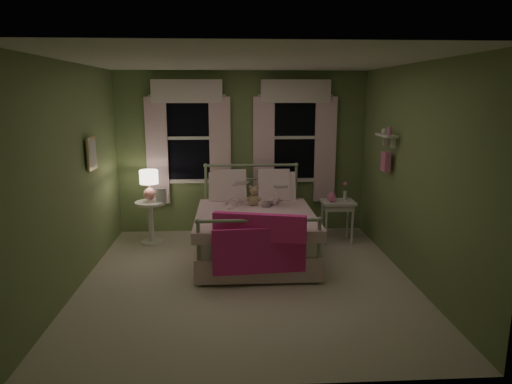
{
  "coord_description": "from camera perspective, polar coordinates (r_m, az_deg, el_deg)",
  "views": [
    {
      "loc": [
        -0.19,
        -5.27,
        2.24
      ],
      "look_at": [
        0.14,
        0.48,
        1.0
      ],
      "focal_mm": 32.0,
      "sensor_mm": 36.0,
      "label": 1
    }
  ],
  "objects": [
    {
      "name": "table_lamp",
      "position": [
        6.99,
        -13.22,
        1.25
      ],
      "size": [
        0.27,
        0.27,
        0.45
      ],
      "color": "#E79488",
      "rests_on": "nightstand_left"
    },
    {
      "name": "nightstand_right",
      "position": [
        7.06,
        10.16,
        -1.88
      ],
      "size": [
        0.5,
        0.4,
        0.64
      ],
      "color": "white",
      "rests_on": "ground"
    },
    {
      "name": "child_left",
      "position": [
        6.64,
        -2.8,
        1.07
      ],
      "size": [
        0.31,
        0.23,
        0.79
      ],
      "primitive_type": "imported",
      "rotation": [
        0.0,
        0.0,
        2.98
      ],
      "color": "#F7D1DD",
      "rests_on": "bed"
    },
    {
      "name": "bud_vase",
      "position": [
        7.08,
        11.08,
        0.12
      ],
      "size": [
        0.06,
        0.06,
        0.28
      ],
      "color": "white",
      "rests_on": "nightstand_right"
    },
    {
      "name": "room_shell",
      "position": [
        5.36,
        -1.16,
        2.04
      ],
      "size": [
        4.2,
        4.2,
        4.2
      ],
      "color": "beige",
      "rests_on": "ground"
    },
    {
      "name": "book_nightstand",
      "position": [
        6.96,
        -12.4,
        -1.26
      ],
      "size": [
        0.2,
        0.25,
        0.02
      ],
      "primitive_type": "imported",
      "rotation": [
        0.0,
        0.0,
        -0.16
      ],
      "color": "beige",
      "rests_on": "nightstand_left"
    },
    {
      "name": "teddy_bear",
      "position": [
        6.53,
        -0.31,
        -0.65
      ],
      "size": [
        0.22,
        0.17,
        0.3
      ],
      "color": "tan",
      "rests_on": "bed"
    },
    {
      "name": "wall_shelf",
      "position": [
        6.37,
        15.98,
        5.23
      ],
      "size": [
        0.15,
        0.5,
        0.6
      ],
      "color": "white",
      "rests_on": "room_shell"
    },
    {
      "name": "nightstand_left",
      "position": [
        7.11,
        -13.01,
        -2.99
      ],
      "size": [
        0.46,
        0.46,
        0.65
      ],
      "color": "white",
      "rests_on": "ground"
    },
    {
      "name": "book_right",
      "position": [
        6.43,
        2.22,
        0.31
      ],
      "size": [
        0.21,
        0.14,
        0.26
      ],
      "primitive_type": "imported",
      "rotation": [
        1.22,
        0.0,
        -0.17
      ],
      "color": "beige",
      "rests_on": "child_right"
    },
    {
      "name": "book_left",
      "position": [
        6.39,
        -2.77,
        0.63
      ],
      "size": [
        0.22,
        0.15,
        0.26
      ],
      "primitive_type": "imported",
      "rotation": [
        1.22,
        0.0,
        0.2
      ],
      "color": "beige",
      "rests_on": "child_left"
    },
    {
      "name": "pink_toy",
      "position": [
        7.0,
        9.42,
        -0.64
      ],
      "size": [
        0.14,
        0.19,
        0.14
      ],
      "color": "pink",
      "rests_on": "nightstand_right"
    },
    {
      "name": "bed",
      "position": [
        6.38,
        -0.18,
        -4.75
      ],
      "size": [
        1.58,
        2.04,
        1.18
      ],
      "color": "white",
      "rests_on": "ground"
    },
    {
      "name": "window_right",
      "position": [
        7.4,
        4.87,
        7.34
      ],
      "size": [
        1.34,
        0.13,
        1.96
      ],
      "color": "black",
      "rests_on": "room_shell"
    },
    {
      "name": "framed_picture",
      "position": [
        6.17,
        -19.84,
        4.55
      ],
      "size": [
        0.03,
        0.32,
        0.42
      ],
      "color": "beige",
      "rests_on": "room_shell"
    },
    {
      "name": "pink_throw",
      "position": [
        5.33,
        0.42,
        -5.64
      ],
      "size": [
        1.1,
        0.35,
        0.71
      ],
      "color": "#FF3198",
      "rests_on": "bed"
    },
    {
      "name": "window_left",
      "position": [
        7.35,
        -8.47,
        7.22
      ],
      "size": [
        1.34,
        0.13,
        1.96
      ],
      "color": "black",
      "rests_on": "room_shell"
    },
    {
      "name": "child_right",
      "position": [
        6.68,
        2.02,
        0.69
      ],
      "size": [
        0.41,
        0.38,
        0.69
      ],
      "primitive_type": "imported",
      "rotation": [
        0.0,
        0.0,
        2.69
      ],
      "color": "#F7D1DD",
      "rests_on": "bed"
    }
  ]
}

